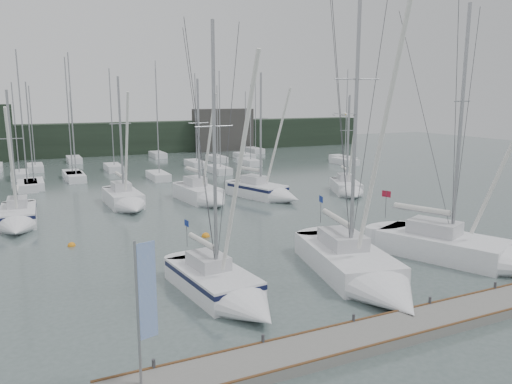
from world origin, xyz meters
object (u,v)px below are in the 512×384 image
(sailboat_near_center, at_px, (365,275))
(dock_banner, at_px, (144,299))
(sailboat_mid_e, at_px, (349,189))
(buoy_c, at_px, (72,246))
(sailboat_near_left, at_px, (228,291))
(sailboat_mid_d, at_px, (268,192))
(sailboat_mid_c, at_px, (205,196))
(sailboat_near_right, at_px, (480,254))
(buoy_a, at_px, (206,237))
(sailboat_mid_b, at_px, (127,202))
(sailboat_mid_a, at_px, (18,220))

(sailboat_near_center, relative_size, dock_banner, 3.69)
(sailboat_mid_e, distance_m, buoy_c, 25.92)
(sailboat_near_left, xyz_separation_m, sailboat_mid_d, (12.00, 19.69, 0.06))
(sailboat_near_center, distance_m, sailboat_mid_c, 21.53)
(sailboat_near_left, distance_m, dock_banner, 7.75)
(dock_banner, bearing_deg, sailboat_near_right, -3.94)
(sailboat_mid_c, distance_m, sailboat_mid_d, 5.86)
(sailboat_mid_e, height_order, dock_banner, sailboat_mid_e)
(sailboat_near_center, bearing_deg, sailboat_mid_e, 67.90)
(sailboat_mid_d, bearing_deg, sailboat_mid_c, 154.67)
(buoy_a, distance_m, buoy_c, 8.40)
(sailboat_near_right, xyz_separation_m, sailboat_mid_b, (-14.80, 22.60, -0.03))
(sailboat_mid_c, bearing_deg, dock_banner, -119.54)
(sailboat_near_right, xyz_separation_m, sailboat_mid_c, (-8.30, 21.68, 0.01))
(buoy_c, relative_size, dock_banner, 0.11)
(sailboat_near_center, xyz_separation_m, dock_banner, (-11.72, -4.28, 2.53))
(sailboat_mid_d, xyz_separation_m, dock_banner, (-16.93, -25.09, 2.51))
(sailboat_mid_e, relative_size, buoy_a, 17.84)
(sailboat_near_center, relative_size, buoy_a, 30.42)
(sailboat_mid_b, distance_m, sailboat_mid_c, 6.56)
(sailboat_near_left, distance_m, buoy_a, 10.87)
(buoy_a, xyz_separation_m, buoy_c, (-8.25, 1.62, 0.00))
(sailboat_near_center, height_order, sailboat_mid_c, sailboat_near_center)
(sailboat_mid_d, bearing_deg, sailboat_near_center, -122.34)
(sailboat_mid_b, distance_m, dock_banner, 27.24)
(sailboat_near_right, bearing_deg, buoy_c, 122.89)
(sailboat_mid_b, xyz_separation_m, sailboat_mid_d, (12.31, -1.64, 0.03))
(sailboat_near_left, bearing_deg, buoy_a, 69.20)
(buoy_c, bearing_deg, sailboat_mid_b, 60.37)
(sailboat_mid_b, height_order, dock_banner, sailboat_mid_b)
(sailboat_near_left, relative_size, sailboat_near_center, 0.78)
(sailboat_mid_a, xyz_separation_m, sailboat_mid_e, (28.18, -0.35, -0.06))
(sailboat_near_left, bearing_deg, sailboat_mid_e, 36.29)
(sailboat_near_left, bearing_deg, sailboat_mid_d, 52.29)
(sailboat_near_center, height_order, sailboat_mid_d, sailboat_near_center)
(sailboat_mid_a, height_order, sailboat_mid_b, sailboat_mid_b)
(sailboat_near_center, height_order, sailboat_mid_b, sailboat_near_center)
(sailboat_near_center, relative_size, sailboat_mid_d, 1.41)
(sailboat_near_center, xyz_separation_m, sailboat_mid_b, (-7.10, 22.45, -0.01))
(sailboat_mid_d, distance_m, buoy_c, 19.10)
(dock_banner, bearing_deg, sailboat_mid_b, 64.25)
(sailboat_near_left, relative_size, sailboat_mid_c, 1.16)
(sailboat_mid_c, height_order, buoy_c, sailboat_mid_c)
(sailboat_near_center, bearing_deg, dock_banner, -148.22)
(sailboat_mid_a, xyz_separation_m, buoy_a, (11.22, -7.95, -0.57))
(dock_banner, bearing_deg, sailboat_mid_c, 50.76)
(sailboat_near_center, height_order, buoy_a, sailboat_near_center)
(sailboat_mid_d, relative_size, sailboat_mid_e, 1.21)
(buoy_c, bearing_deg, sailboat_near_left, -65.48)
(sailboat_mid_a, bearing_deg, sailboat_mid_d, 5.76)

